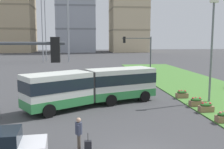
# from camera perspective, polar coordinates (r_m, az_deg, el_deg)

# --- Properties ---
(articulated_bus) EXTENTS (11.62, 7.34, 3.00)m
(articulated_bus) POSITION_cam_1_polar(r_m,az_deg,el_deg) (22.28, -4.14, -2.58)
(articulated_bus) COLOR silver
(articulated_bus) RESTS_ON ground
(pedestrian_crossing) EXTENTS (0.36, 0.58, 1.74)m
(pedestrian_crossing) POSITION_cam_1_polar(r_m,az_deg,el_deg) (13.56, -7.26, -12.30)
(pedestrian_crossing) COLOR #4C4238
(pedestrian_crossing) RESTS_ON ground
(rolling_suitcase) EXTENTS (0.37, 0.25, 0.97)m
(rolling_suitcase) POSITION_cam_1_polar(r_m,az_deg,el_deg) (13.63, -5.25, -15.27)
(rolling_suitcase) COLOR #232328
(rolling_suitcase) RESTS_ON ground
(flower_planter_1) EXTENTS (1.10, 0.56, 0.74)m
(flower_planter_1) POSITION_cam_1_polar(r_m,az_deg,el_deg) (19.37, 23.26, -8.51)
(flower_planter_1) COLOR #937051
(flower_planter_1) RESTS_ON grass_median
(flower_planter_2) EXTENTS (1.10, 0.56, 0.74)m
(flower_planter_2) POSITION_cam_1_polar(r_m,az_deg,el_deg) (21.55, 19.81, -6.72)
(flower_planter_2) COLOR #937051
(flower_planter_2) RESTS_ON grass_median
(flower_planter_3) EXTENTS (1.10, 0.56, 0.74)m
(flower_planter_3) POSITION_cam_1_polar(r_m,az_deg,el_deg) (23.07, 17.87, -5.69)
(flower_planter_3) COLOR #937051
(flower_planter_3) RESTS_ON grass_median
(flower_planter_4) EXTENTS (1.10, 0.56, 0.74)m
(flower_planter_4) POSITION_cam_1_polar(r_m,az_deg,el_deg) (25.84, 15.00, -4.16)
(flower_planter_4) COLOR #937051
(flower_planter_4) RESTS_ON grass_median
(traffic_light_far_right) EXTENTS (3.90, 0.28, 5.94)m
(traffic_light_far_right) POSITION_cam_1_polar(r_m,az_deg,el_deg) (34.39, 6.39, 5.12)
(traffic_light_far_right) COLOR #474C51
(traffic_light_far_right) RESTS_ON ground
(streetlight_median) EXTENTS (0.70, 0.28, 8.93)m
(streetlight_median) POSITION_cam_1_polar(r_m,az_deg,el_deg) (24.64, 20.91, 5.54)
(streetlight_median) COLOR slate
(streetlight_median) RESTS_ON ground
(apartment_tower_west) EXTENTS (15.13, 17.10, 37.92)m
(apartment_tower_west) POSITION_cam_1_polar(r_m,az_deg,el_deg) (121.75, -20.44, 13.55)
(apartment_tower_west) COLOR tan
(apartment_tower_west) RESTS_ON ground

